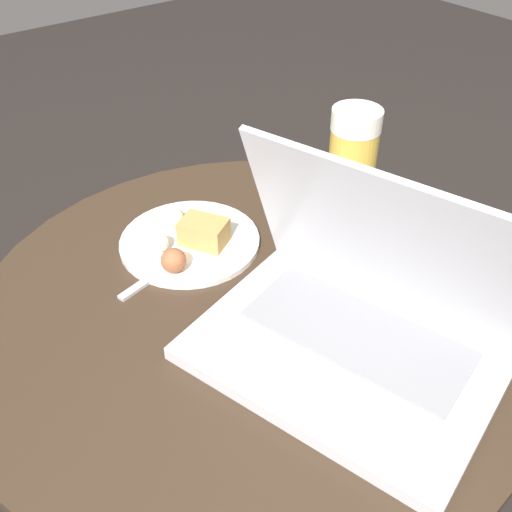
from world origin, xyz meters
The scene contains 6 objects.
ground_plane centered at (0.00, 0.00, 0.00)m, with size 6.00×6.00×0.00m, color black.
table centered at (0.00, 0.00, 0.42)m, with size 0.75×0.75×0.54m.
laptop centered at (0.14, 0.04, 0.59)m, with size 0.40×0.33×0.24m.
beer_glass centered at (-0.05, 0.22, 0.63)m, with size 0.07×0.07×0.19m.
snack_plate centered at (-0.15, -0.01, 0.55)m, with size 0.21×0.21×0.05m.
fork centered at (-0.13, -0.03, 0.54)m, with size 0.06×0.19×0.00m.
Camera 1 is at (0.47, -0.36, 1.08)m, focal length 42.00 mm.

